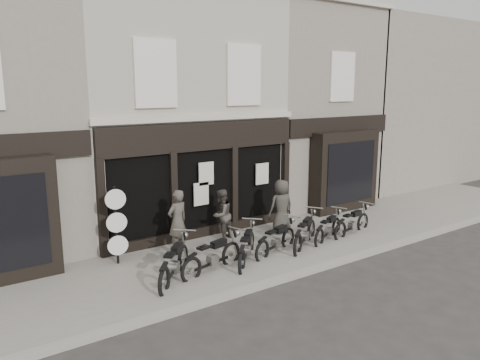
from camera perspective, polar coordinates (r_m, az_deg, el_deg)
ground_plane at (r=13.60m, az=2.19°, el=-10.37°), size 90.00×90.00×0.00m
pavement at (r=14.25m, az=-0.02°, el=-9.06°), size 30.00×4.20×0.12m
kerb at (r=12.68m, az=5.69°, el=-11.76°), size 30.00×0.25×0.13m
central_building at (r=17.76m, az=-9.53°, el=8.12°), size 7.30×6.22×8.34m
neighbour_right at (r=21.25m, az=6.32°, el=8.59°), size 5.60×6.73×8.34m
filler_right at (r=27.39m, az=19.23°, el=8.75°), size 11.00×6.00×8.20m
motorcycle_0 at (r=12.44m, az=-8.00°, el=-10.35°), size 1.85×1.88×1.14m
motorcycle_1 at (r=12.87m, az=-3.35°, el=-9.59°), size 2.23×0.90×1.09m
motorcycle_2 at (r=13.54m, az=0.83°, el=-8.48°), size 1.82×1.79×1.10m
motorcycle_3 at (r=14.27m, az=4.43°, el=-7.57°), size 2.09×1.00×1.04m
motorcycle_4 at (r=14.90m, az=7.93°, el=-6.68°), size 2.09×1.51×1.12m
motorcycle_5 at (r=15.66m, az=10.72°, el=-6.08°), size 1.96×1.05×0.99m
motorcycle_6 at (r=16.40m, az=13.53°, el=-5.34°), size 2.14×0.74×1.03m
man_left at (r=14.09m, az=-7.63°, el=-5.03°), size 0.79×0.61×1.92m
man_centre at (r=15.16m, az=-2.29°, el=-4.25°), size 1.00×0.91×1.67m
man_right at (r=15.94m, az=5.05°, el=-3.21°), size 0.96×0.68×1.83m
advert_sign_post at (r=13.50m, az=-14.81°, el=-5.76°), size 0.57×0.37×2.35m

